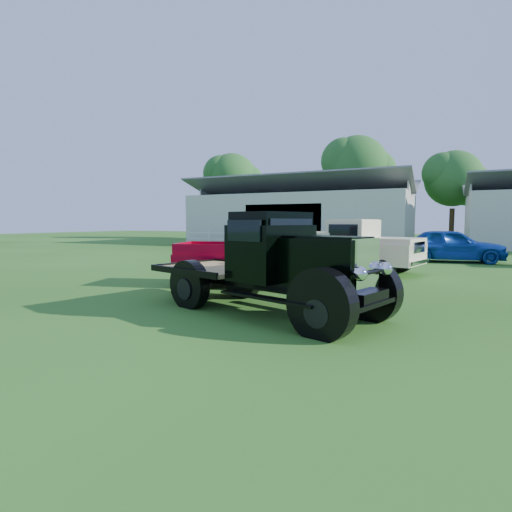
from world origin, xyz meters
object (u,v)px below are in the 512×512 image
at_px(vintage_flatbed, 268,263).
at_px(misc_car_blue, 451,245).
at_px(red_pickup, 255,257).
at_px(white_pickup, 351,246).

height_order(vintage_flatbed, misc_car_blue, vintage_flatbed).
bearing_deg(red_pickup, vintage_flatbed, -76.25).
distance_m(red_pickup, misc_car_blue, 11.87).
bearing_deg(vintage_flatbed, misc_car_blue, 92.52).
relative_size(vintage_flatbed, white_pickup, 1.00).
height_order(red_pickup, white_pickup, white_pickup).
distance_m(white_pickup, misc_car_blue, 6.72).
distance_m(vintage_flatbed, red_pickup, 3.51).
xyz_separation_m(white_pickup, misc_car_blue, (3.58, 5.69, -0.18)).
relative_size(vintage_flatbed, misc_car_blue, 1.14).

